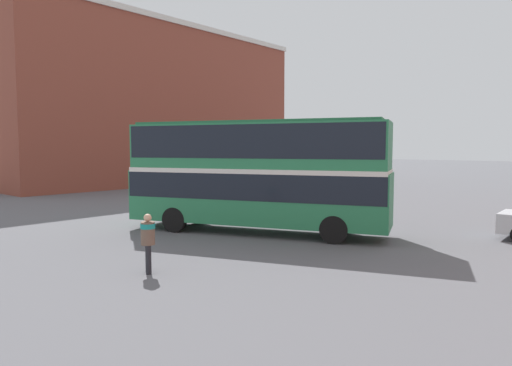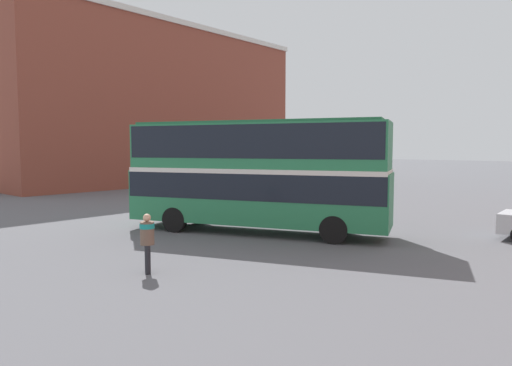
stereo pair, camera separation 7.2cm
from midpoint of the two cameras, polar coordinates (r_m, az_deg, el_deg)
ground_plane at (r=19.88m, az=3.33°, el=-6.12°), size 240.00×240.00×0.00m
building_row_left at (r=49.10m, az=-11.82°, el=9.39°), size 8.75×31.71×15.88m
double_decker_bus at (r=19.37m, az=0.11°, el=1.75°), size 11.28×6.34×4.75m
pedestrian_foreground at (r=13.63m, az=-13.29°, el=-6.57°), size 0.59×0.59×1.74m
parked_car_kerb_near at (r=37.19m, az=-1.99°, el=-0.07°), size 4.04×1.84×1.38m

